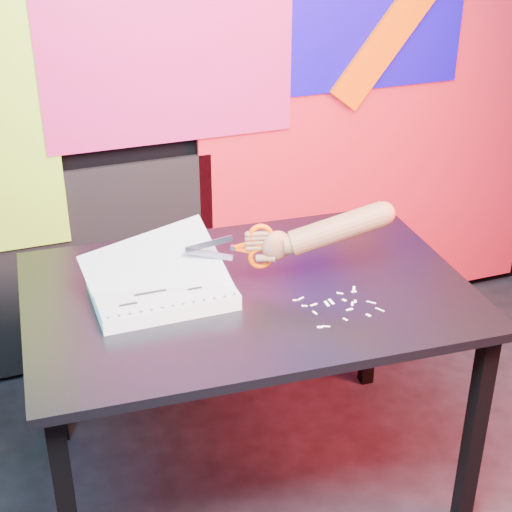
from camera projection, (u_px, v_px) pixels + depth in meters
name	position (u px, v px, depth m)	size (l,w,h in m)	color
room	(452.00, 162.00, 1.67)	(3.01, 3.01, 2.71)	#22222B
backdrop	(249.00, 130.00, 3.09)	(2.88, 0.05, 2.08)	red
work_table	(248.00, 311.00, 2.43)	(1.39, 0.98, 0.75)	black
printout_stack	(161.00, 290.00, 2.33)	(0.43, 0.30, 0.21)	silver
scissors	(254.00, 247.00, 2.35)	(0.26, 0.07, 0.15)	#9293AF
hand_forearm	(327.00, 231.00, 2.35)	(0.43, 0.15, 0.18)	#994D31
paper_clippings	(337.00, 305.00, 2.31)	(0.23, 0.18, 0.00)	white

